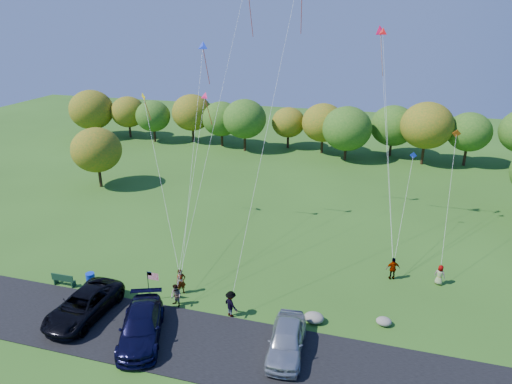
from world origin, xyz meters
TOP-DOWN VIEW (x-y plane):
  - ground at (0.00, 0.00)m, footprint 140.00×140.00m
  - asphalt_lane at (0.00, -4.00)m, footprint 44.00×6.00m
  - treeline at (-1.53, 36.04)m, footprint 77.21×27.03m
  - minivan_dark at (-8.97, -3.57)m, footprint 3.06×6.16m
  - minivan_navy at (-4.22, -4.49)m, footprint 4.39×6.42m
  - minivan_silver at (4.65, -3.25)m, footprint 2.45×5.23m
  - flyer_a at (-3.93, 0.71)m, footprint 0.83×0.82m
  - flyer_b at (-3.62, -0.80)m, footprint 1.01×0.93m
  - flyer_c at (0.35, -0.80)m, footprint 1.39×1.25m
  - flyer_d at (10.65, 6.83)m, footprint 1.14×0.74m
  - flyer_e at (14.00, 7.05)m, footprint 0.90×0.76m
  - park_bench at (-12.72, -0.81)m, footprint 1.82×0.45m
  - trash_barrel at (-10.87, -0.12)m, footprint 0.64×0.64m
  - flag_assembly at (-5.48, -0.70)m, footprint 0.87×0.56m
  - boulder_near at (5.77, 0.07)m, footprint 1.32×1.04m
  - boulder_far at (10.18, 1.02)m, footprint 1.00×0.83m
  - kites_aloft at (0.90, 13.09)m, footprint 26.70×4.96m

SIDE VIEW (x-z plane):
  - ground at x=0.00m, z-range 0.00..0.00m
  - asphalt_lane at x=0.00m, z-range 0.00..0.06m
  - boulder_far at x=10.18m, z-range 0.00..0.52m
  - boulder_near at x=5.77m, z-range 0.00..0.66m
  - trash_barrel at x=-10.87m, z-range 0.00..0.96m
  - park_bench at x=-12.72m, z-range 0.03..1.04m
  - flyer_e at x=14.00m, z-range 0.00..1.57m
  - flyer_b at x=-3.62m, z-range 0.00..1.68m
  - minivan_dark at x=-8.97m, z-range 0.06..1.74m
  - flyer_d at x=10.65m, z-range 0.00..1.81m
  - minivan_navy at x=-4.22m, z-range 0.06..1.79m
  - minivan_silver at x=4.65m, z-range 0.06..1.79m
  - flyer_c at x=0.35m, z-range 0.00..1.87m
  - flyer_a at x=-3.93m, z-range 0.00..1.93m
  - flag_assembly at x=-5.48m, z-range 0.58..2.93m
  - treeline at x=-1.53m, z-range 0.48..8.62m
  - kites_aloft at x=0.90m, z-range 10.39..26.76m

